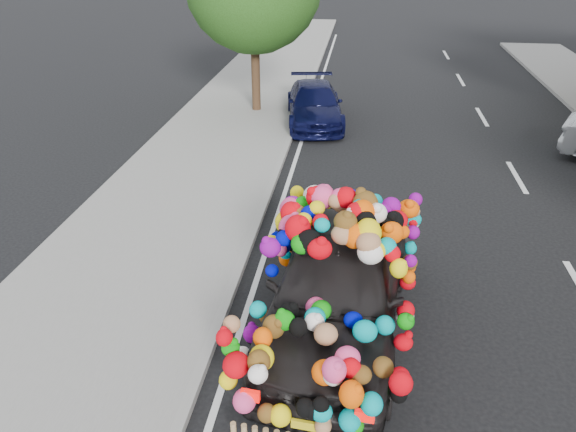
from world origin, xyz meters
name	(u,v)px	position (x,y,z in m)	size (l,w,h in m)	color
ground	(371,277)	(0.00, 0.00, 0.00)	(100.00, 100.00, 0.00)	black
sidewalk	(139,258)	(-4.30, 0.00, 0.06)	(4.00, 60.00, 0.12)	gray
kerb	(241,265)	(-2.35, 0.00, 0.07)	(0.15, 60.00, 0.13)	gray
plush_art_car	(340,264)	(-0.53, -1.49, 1.17)	(2.76, 5.18, 2.28)	black
navy_sedan	(314,104)	(-1.80, 8.70, 0.59)	(1.66, 4.08, 1.18)	black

